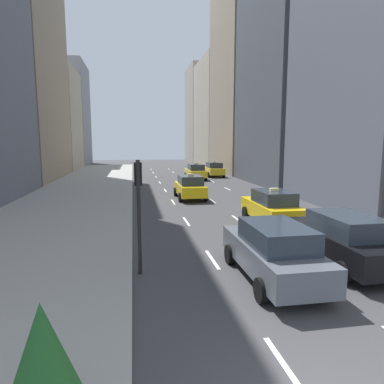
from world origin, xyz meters
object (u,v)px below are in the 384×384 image
Objects in this scene: taxi_third at (214,169)px; planter_with_shrub at (44,370)px; sedan_black_near at (273,251)px; sedan_silver_behind at (342,239)px; traffic_light_pole at (139,198)px; taxi_lead at (190,187)px; taxi_fourth at (272,207)px; taxi_second at (196,172)px.

planter_with_shrub is at bearing -106.77° from taxi_third.
sedan_silver_behind is at bearing 16.35° from sedan_black_near.
traffic_light_pole is at bearing 162.87° from sedan_black_near.
sedan_silver_behind is 6.93m from traffic_light_pole.
traffic_light_pole reaches higher than sedan_black_near.
taxi_lead is at bearing 100.96° from sedan_silver_behind.
taxi_third is 0.93× the size of sedan_black_near.
taxi_fourth is 0.90× the size of sedan_silver_behind.
sedan_black_near is at bearing -163.65° from sedan_silver_behind.
sedan_silver_behind reaches higher than sedan_black_near.
taxi_third is 37.81m from planter_with_shrub.
traffic_light_pole reaches higher than taxi_third.
sedan_black_near is 2.92m from sedan_silver_behind.
taxi_fourth is (-2.80, -24.48, 0.00)m from taxi_third.
taxi_lead is 14.69m from traffic_light_pole.
sedan_black_near is 1.32× the size of traffic_light_pole.
taxi_third and taxi_fourth have the same top height.
sedan_black_near is 7.28m from planter_with_shrub.
planter_with_shrub is at bearing -136.91° from sedan_black_near.
taxi_lead is 1.00× the size of taxi_fourth.
traffic_light_pole is at bearing 77.59° from planter_with_shrub.
taxi_fourth is at bearing 67.49° from sedan_black_near.
traffic_light_pole is at bearing -107.65° from taxi_third.
taxi_second reaches higher than sedan_black_near.
sedan_black_near is at bearing -112.51° from taxi_fourth.
planter_with_shrub is (-8.11, -33.23, 0.27)m from taxi_second.
sedan_silver_behind is (-2.80, -30.41, 0.02)m from taxi_third.
traffic_light_pole is (-3.95, -14.06, 1.53)m from taxi_lead.
taxi_fourth reaches higher than sedan_silver_behind.
traffic_light_pole is at bearing -140.62° from taxi_fourth.
sedan_black_near is at bearing -100.16° from taxi_third.
traffic_light_pole reaches higher than planter_with_shrub.
planter_with_shrub is (-5.31, -20.25, 0.27)m from taxi_lead.
taxi_third is at bearing 70.66° from taxi_lead.
sedan_black_near is (-2.80, -6.76, 0.01)m from taxi_fourth.
taxi_third is at bearing 72.35° from traffic_light_pole.
traffic_light_pole is (-6.75, 0.40, 1.51)m from sedan_silver_behind.
taxi_lead is at bearing 75.30° from planter_with_shrub.
taxi_second is at bearing 84.34° from sedan_black_near.
taxi_second is 34.21m from planter_with_shrub.
taxi_lead is 8.97m from taxi_fourth.
taxi_third is 2.26× the size of planter_with_shrub.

